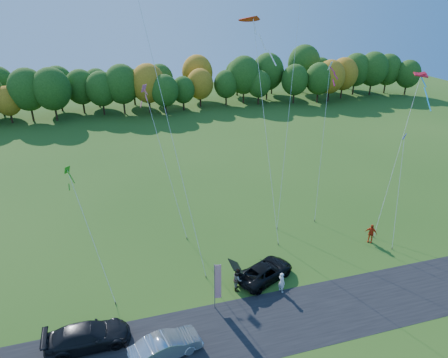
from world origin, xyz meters
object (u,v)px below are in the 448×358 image
object	(u,v)px
black_suv	(265,271)
silver_sedan	(166,346)
person_east	(371,233)
feather_flag	(217,281)

from	to	relation	value
black_suv	silver_sedan	bearing A→B (deg)	96.31
black_suv	person_east	size ratio (longest dim) A/B	2.70
silver_sedan	feather_flag	distance (m)	5.71
black_suv	feather_flag	distance (m)	5.42
silver_sedan	feather_flag	bearing A→B (deg)	-66.38
feather_flag	person_east	bearing A→B (deg)	15.09
black_suv	silver_sedan	distance (m)	10.54
silver_sedan	black_suv	bearing A→B (deg)	-72.36
black_suv	silver_sedan	size ratio (longest dim) A/B	1.09
person_east	black_suv	bearing A→B (deg)	-124.70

